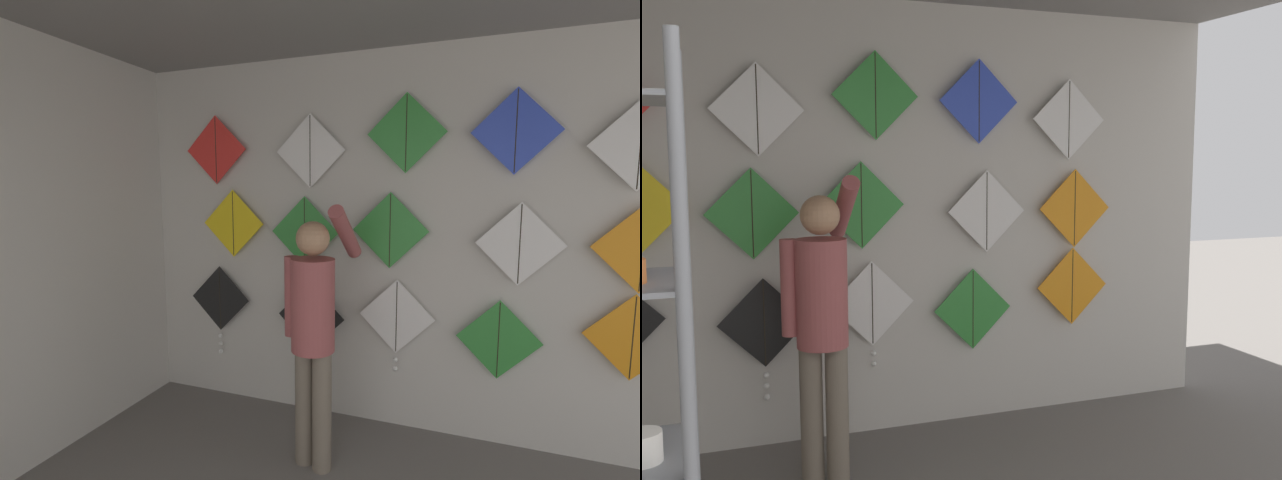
% 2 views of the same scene
% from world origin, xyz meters
% --- Properties ---
extents(back_panel, '(5.06, 0.06, 2.80)m').
position_xyz_m(back_panel, '(0.00, 4.09, 1.40)').
color(back_panel, beige).
rests_on(back_panel, ground).
extents(shopkeeper, '(0.42, 0.55, 1.72)m').
position_xyz_m(shopkeeper, '(-0.42, 3.40, 0.97)').
color(shopkeeper, '#726656').
rests_on(shopkeeper, ground).
extents(kite_1, '(0.55, 0.04, 0.76)m').
position_xyz_m(kite_1, '(-0.68, 4.00, 0.76)').
color(kite_1, black).
extents(kite_2, '(0.55, 0.04, 0.69)m').
position_xyz_m(kite_2, '(-0.00, 4.00, 0.85)').
color(kite_2, white).
extents(kite_3, '(0.55, 0.01, 0.55)m').
position_xyz_m(kite_3, '(0.70, 4.00, 0.78)').
color(kite_3, '#338C38').
extents(kite_4, '(0.55, 0.01, 0.55)m').
position_xyz_m(kite_4, '(1.46, 4.00, 0.89)').
color(kite_4, orange).
extents(kite_6, '(0.55, 0.01, 0.55)m').
position_xyz_m(kite_6, '(-0.73, 4.00, 1.47)').
color(kite_6, '#338C38').
extents(kite_7, '(0.55, 0.01, 0.55)m').
position_xyz_m(kite_7, '(-0.06, 4.00, 1.51)').
color(kite_7, '#338C38').
extents(kite_8, '(0.55, 0.01, 0.55)m').
position_xyz_m(kite_8, '(0.80, 4.00, 1.45)').
color(kite_8, white).
extents(kite_9, '(0.55, 0.01, 0.55)m').
position_xyz_m(kite_9, '(1.47, 4.00, 1.45)').
color(kite_9, orange).
extents(kite_11, '(0.55, 0.01, 0.55)m').
position_xyz_m(kite_11, '(-0.68, 4.00, 2.09)').
color(kite_11, white).
extents(kite_12, '(0.55, 0.01, 0.55)m').
position_xyz_m(kite_12, '(0.04, 4.00, 2.19)').
color(kite_12, '#338C38').
extents(kite_13, '(0.55, 0.01, 0.55)m').
position_xyz_m(kite_13, '(0.74, 4.00, 2.18)').
color(kite_13, blue).
extents(kite_14, '(0.55, 0.01, 0.55)m').
position_xyz_m(kite_14, '(1.42, 4.00, 2.07)').
color(kite_14, white).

